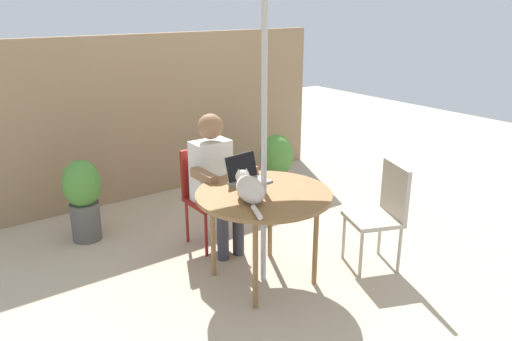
# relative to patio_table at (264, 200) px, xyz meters

# --- Properties ---
(ground_plane) EXTENTS (14.00, 14.00, 0.00)m
(ground_plane) POSITION_rel_patio_table_xyz_m (0.00, 0.00, -0.69)
(ground_plane) COLOR #BCAD93
(fence_back) EXTENTS (4.73, 0.08, 1.80)m
(fence_back) POSITION_rel_patio_table_xyz_m (0.00, 2.31, 0.21)
(fence_back) COLOR #937756
(fence_back) RESTS_ON ground
(patio_table) EXTENTS (1.05, 1.05, 0.75)m
(patio_table) POSITION_rel_patio_table_xyz_m (0.00, 0.00, 0.00)
(patio_table) COLOR olive
(patio_table) RESTS_ON ground
(chair_occupied) EXTENTS (0.40, 0.40, 0.89)m
(chair_occupied) POSITION_rel_patio_table_xyz_m (0.00, 0.86, -0.17)
(chair_occupied) COLOR maroon
(chair_occupied) RESTS_ON ground
(chair_empty) EXTENTS (0.52, 0.52, 0.89)m
(chair_empty) POSITION_rel_patio_table_xyz_m (0.94, -0.38, -0.17)
(chair_empty) COLOR #B2A899
(chair_empty) RESTS_ON ground
(person_seated) EXTENTS (0.48, 0.48, 1.23)m
(person_seated) POSITION_rel_patio_table_xyz_m (0.00, 0.70, 0.00)
(person_seated) COLOR white
(person_seated) RESTS_ON ground
(laptop) EXTENTS (0.33, 0.29, 0.21)m
(laptop) POSITION_rel_patio_table_xyz_m (0.03, 0.28, 0.12)
(laptop) COLOR gray
(laptop) RESTS_ON patio_table
(cat) EXTENTS (0.33, 0.61, 0.17)m
(cat) POSITION_rel_patio_table_xyz_m (-0.16, -0.04, 0.14)
(cat) COLOR silver
(cat) RESTS_ON patio_table
(potted_plant_near_fence) EXTENTS (0.38, 0.38, 0.72)m
(potted_plant_near_fence) POSITION_rel_patio_table_xyz_m (1.24, 1.41, -0.29)
(potted_plant_near_fence) COLOR #595654
(potted_plant_near_fence) RESTS_ON ground
(potted_plant_by_chair) EXTENTS (0.34, 0.34, 0.78)m
(potted_plant_by_chair) POSITION_rel_patio_table_xyz_m (-0.90, 1.56, -0.26)
(potted_plant_by_chair) COLOR #595654
(potted_plant_by_chair) RESTS_ON ground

